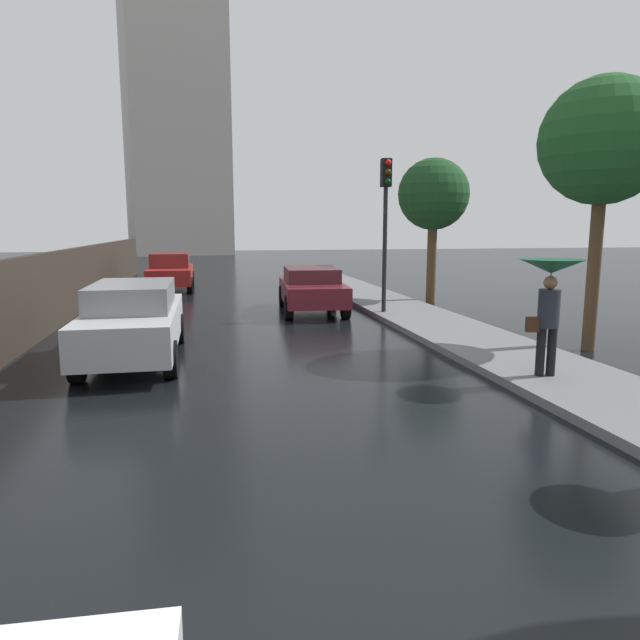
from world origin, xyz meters
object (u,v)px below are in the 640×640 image
Objects in this scene: traffic_light at (386,207)px; car_maroon_behind_camera at (312,288)px; street_tree_near at (604,143)px; pedestrian_with_umbrella_far at (550,284)px; car_red_far_ahead at (171,271)px; street_tree_far at (434,196)px; car_silver_mid_road at (134,320)px.

car_maroon_behind_camera is at bearing 144.48° from traffic_light.
pedestrian_with_umbrella_far is at bearing -137.77° from street_tree_near.
traffic_light reaches higher than car_red_far_ahead.
street_tree_near reaches higher than pedestrian_with_umbrella_far.
street_tree_far is at bearing 146.77° from car_red_far_ahead.
car_silver_mid_road reaches higher than car_maroon_behind_camera.
traffic_light is at bearing 127.56° from car_red_far_ahead.
pedestrian_with_umbrella_far is 10.06m from street_tree_far.
pedestrian_with_umbrella_far reaches higher than car_maroon_behind_camera.
street_tree_far reaches higher than car_silver_mid_road.
pedestrian_with_umbrella_far is 0.45× the size of traffic_light.
car_silver_mid_road is 0.84× the size of street_tree_near.
pedestrian_with_umbrella_far is (6.64, -3.04, 0.84)m from car_silver_mid_road.
pedestrian_with_umbrella_far is (2.23, -8.51, 0.90)m from car_maroon_behind_camera.
street_tree_near reaches higher than traffic_light.
traffic_light is at bearing -134.07° from street_tree_far.
car_silver_mid_road is 0.96× the size of street_tree_far.
car_red_far_ahead is 16.34m from street_tree_near.
car_maroon_behind_camera is (4.41, 5.47, -0.06)m from car_silver_mid_road.
car_silver_mid_road is 7.36m from pedestrian_with_umbrella_far.
traffic_light reaches higher than pedestrian_with_umbrella_far.
traffic_light reaches higher than car_maroon_behind_camera.
street_tree_far reaches higher than pedestrian_with_umbrella_far.
street_tree_far is (2.39, 2.47, 0.45)m from traffic_light.
car_silver_mid_road is 12.31m from car_red_far_ahead.
street_tree_near is (2.36, 2.14, 2.50)m from pedestrian_with_umbrella_far.
car_red_far_ahead is 0.75× the size of street_tree_near.
pedestrian_with_umbrella_far is 0.40× the size of street_tree_far.
car_red_far_ahead is 10.52m from traffic_light.
street_tree_near is 7.57m from street_tree_far.
car_red_far_ahead is at bearing 146.75° from street_tree_far.
car_red_far_ahead is at bearing -89.88° from car_silver_mid_road.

